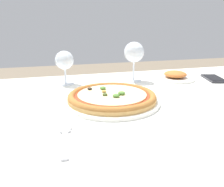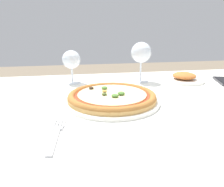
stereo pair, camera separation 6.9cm
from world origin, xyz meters
TOP-DOWN VIEW (x-y plane):
  - dining_table at (0.00, 0.00)m, footprint 1.38×0.90m
  - pizza_plate at (-0.16, 0.01)m, footprint 0.31×0.31m
  - fork at (-0.32, -0.18)m, footprint 0.03×0.17m
  - wine_glass_far_left at (0.01, 0.26)m, footprint 0.09×0.09m
  - wine_glass_far_right at (-0.28, 0.29)m, footprint 0.08×0.08m
  - side_plate at (0.21, 0.23)m, footprint 0.17×0.17m

SIDE VIEW (x-z plane):
  - dining_table at x=0.00m, z-range 0.28..1.01m
  - fork at x=-0.32m, z-range 0.73..0.74m
  - side_plate at x=0.21m, z-range 0.73..0.77m
  - pizza_plate at x=-0.16m, z-range 0.73..0.77m
  - wine_glass_far_right at x=-0.28m, z-range 0.76..0.90m
  - wine_glass_far_left at x=0.01m, z-range 0.77..0.94m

